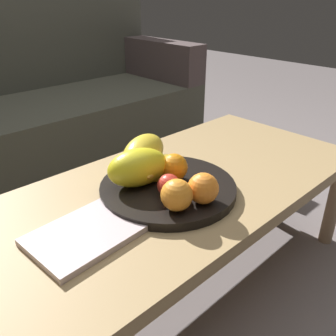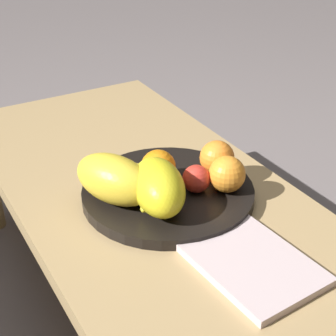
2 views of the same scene
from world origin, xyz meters
name	(u,v)px [view 1 (image 1 of 2)]	position (x,y,z in m)	size (l,w,h in m)	color
ground_plane	(171,284)	(0.00, 0.00, 0.00)	(8.00, 8.00, 0.00)	slate
coffee_table	(171,198)	(0.00, 0.00, 0.34)	(1.29, 0.58, 0.38)	tan
couch	(36,117)	(0.09, 1.09, 0.30)	(1.70, 0.70, 0.90)	#48483B
fruit_bowl	(168,188)	(-0.03, -0.02, 0.39)	(0.38, 0.38, 0.03)	black
melon_large_front	(138,167)	(-0.09, 0.04, 0.46)	(0.17, 0.10, 0.10)	yellow
melon_smaller_beside	(143,153)	(-0.02, 0.10, 0.46)	(0.19, 0.10, 0.10)	yellow
orange_front	(173,168)	(0.00, -0.01, 0.45)	(0.08, 0.08, 0.08)	orange
orange_left	(177,195)	(-0.10, -0.12, 0.45)	(0.08, 0.08, 0.08)	orange
orange_right	(203,188)	(-0.03, -0.15, 0.45)	(0.08, 0.08, 0.08)	orange
apple_front	(169,185)	(-0.07, -0.06, 0.44)	(0.06, 0.06, 0.06)	red
banana_bunch	(155,172)	(-0.04, 0.02, 0.43)	(0.16, 0.13, 0.06)	gold
magazine	(86,234)	(-0.31, -0.04, 0.39)	(0.25, 0.18, 0.02)	beige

